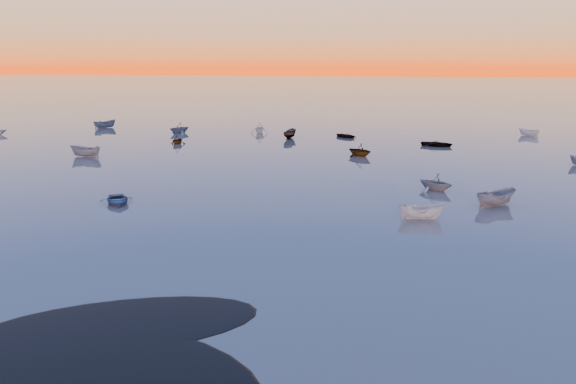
% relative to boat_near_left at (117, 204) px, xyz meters
% --- Properties ---
extents(ground, '(600.00, 600.00, 0.00)m').
position_rel_boat_near_left_xyz_m(ground, '(15.18, 76.00, 0.00)').
color(ground, '#645B53').
rests_on(ground, ground).
extents(mud_lobes, '(140.00, 6.00, 0.07)m').
position_rel_boat_near_left_xyz_m(mud_lobes, '(15.18, -25.00, 0.01)').
color(mud_lobes, black).
rests_on(mud_lobes, ground).
extents(moored_fleet, '(124.00, 58.00, 1.20)m').
position_rel_boat_near_left_xyz_m(moored_fleet, '(15.18, 29.00, 0.00)').
color(moored_fleet, silver).
rests_on(moored_fleet, ground).
extents(boat_near_left, '(4.38, 3.60, 1.02)m').
position_rel_boat_near_left_xyz_m(boat_near_left, '(0.00, 0.00, 0.00)').
color(boat_near_left, '#3A516F').
rests_on(boat_near_left, ground).
extents(boat_near_center, '(2.13, 3.96, 1.30)m').
position_rel_boat_near_left_xyz_m(boat_near_center, '(27.22, 0.00, 0.00)').
color(boat_near_center, silver).
rests_on(boat_near_center, ground).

